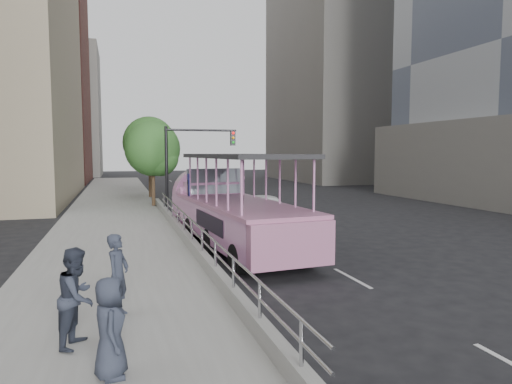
{
  "coord_description": "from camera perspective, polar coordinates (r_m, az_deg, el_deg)",
  "views": [
    {
      "loc": [
        -5.59,
        -13.86,
        3.73
      ],
      "look_at": [
        -0.95,
        1.39,
        2.34
      ],
      "focal_mm": 32.0,
      "sensor_mm": 36.0,
      "label": 1
    }
  ],
  "objects": [
    {
      "name": "traffic_signal",
      "position": [
        26.64,
        -8.58,
        4.44
      ],
      "size": [
        4.2,
        0.32,
        5.2
      ],
      "color": "black",
      "rests_on": "ground"
    },
    {
      "name": "midrise_stone_b",
      "position": [
        78.8,
        -24.8,
        9.11
      ],
      "size": [
        16.0,
        14.0,
        20.0
      ],
      "primitive_type": "cube",
      "color": "slate",
      "rests_on": "ground"
    },
    {
      "name": "ground",
      "position": [
        15.4,
        4.94,
        -9.04
      ],
      "size": [
        160.0,
        160.0,
        0.0
      ],
      "primitive_type": "plane",
      "color": "black"
    },
    {
      "name": "midrise_brick",
      "position": [
        63.77,
        -28.72,
        12.75
      ],
      "size": [
        18.0,
        16.0,
        26.0
      ],
      "primitive_type": "cube",
      "color": "brown",
      "rests_on": "ground"
    },
    {
      "name": "midrise_stone_a",
      "position": [
        65.33,
        12.82,
        15.7
      ],
      "size": [
        20.0,
        20.0,
        32.0
      ],
      "primitive_type": "cube",
      "color": "slate",
      "rests_on": "ground"
    },
    {
      "name": "parking_sign",
      "position": [
        19.56,
        -8.4,
        -0.83
      ],
      "size": [
        0.09,
        0.64,
        2.82
      ],
      "color": "black",
      "rests_on": "ground"
    },
    {
      "name": "car",
      "position": [
        24.44,
        1.33,
        -2.02
      ],
      "size": [
        2.07,
        4.48,
        1.49
      ],
      "primitive_type": "imported",
      "rotation": [
        0.0,
        0.0,
        0.07
      ],
      "color": "silver",
      "rests_on": "ground"
    },
    {
      "name": "street_tree_near",
      "position": [
        29.87,
        -12.59,
        5.05
      ],
      "size": [
        3.52,
        3.52,
        5.72
      ],
      "color": "#382619",
      "rests_on": "ground"
    },
    {
      "name": "street_tree_far",
      "position": [
        35.87,
        -13.02,
        5.79
      ],
      "size": [
        3.97,
        3.97,
        6.45
      ],
      "color": "#382619",
      "rests_on": "ground"
    },
    {
      "name": "pedestrian_mid",
      "position": [
        8.85,
        -21.45,
        -12.08
      ],
      "size": [
        0.92,
        1.03,
        1.77
      ],
      "primitive_type": "imported",
      "rotation": [
        0.0,
        0.0,
        1.23
      ],
      "color": "#2A303E",
      "rests_on": "sidewalk"
    },
    {
      "name": "pedestrian_near",
      "position": [
        10.09,
        -16.88,
        -9.92
      ],
      "size": [
        0.66,
        0.76,
        1.74
      ],
      "primitive_type": "imported",
      "rotation": [
        0.0,
        0.0,
        1.1
      ],
      "color": "#2A303E",
      "rests_on": "sidewalk"
    },
    {
      "name": "sidewalk",
      "position": [
        24.12,
        -17.16,
        -3.76
      ],
      "size": [
        5.5,
        80.0,
        0.3
      ],
      "primitive_type": "cube",
      "color": "gray",
      "rests_on": "ground"
    },
    {
      "name": "pedestrian_far",
      "position": [
        7.53,
        -17.77,
        -15.84
      ],
      "size": [
        0.53,
        0.78,
        1.56
      ],
      "primitive_type": "imported",
      "rotation": [
        0.0,
        0.0,
        1.61
      ],
      "color": "#2A303E",
      "rests_on": "sidewalk"
    },
    {
      "name": "kerb_wall",
      "position": [
        16.37,
        -7.98,
        -6.5
      ],
      "size": [
        0.24,
        30.0,
        0.36
      ],
      "primitive_type": "cube",
      "color": "#9F9F9A",
      "rests_on": "sidewalk"
    },
    {
      "name": "guardrail",
      "position": [
        16.25,
        -8.0,
        -4.21
      ],
      "size": [
        0.07,
        22.0,
        0.71
      ],
      "color": "#ACABB0",
      "rests_on": "kerb_wall"
    },
    {
      "name": "duck_boat",
      "position": [
        18.2,
        -3.25,
        -2.5
      ],
      "size": [
        3.57,
        11.22,
        3.67
      ],
      "color": "black",
      "rests_on": "ground"
    }
  ]
}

